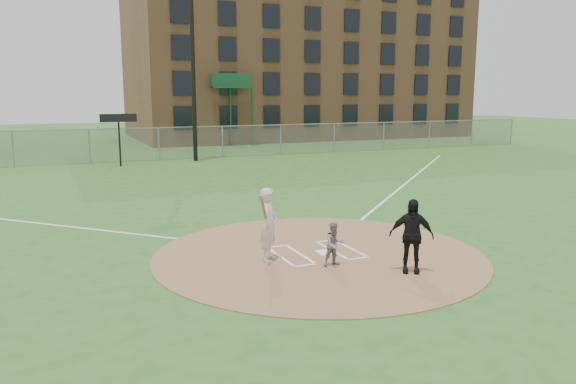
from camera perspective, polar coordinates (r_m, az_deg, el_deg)
name	(u,v)px	position (r m, az deg, el deg)	size (l,w,h in m)	color
ground	(319,255)	(14.41, 3.14, -6.38)	(140.00, 140.00, 0.00)	#2D5E20
dirt_circle	(319,254)	(14.41, 3.14, -6.34)	(8.40, 8.40, 0.02)	#987048
home_plate	(327,253)	(14.48, 3.98, -6.15)	(0.49, 0.49, 0.03)	white
foul_line_first	(407,182)	(26.52, 12.04, 1.00)	(0.10, 24.00, 0.01)	white
catcher	(334,244)	(13.34, 4.73, -5.31)	(0.51, 0.40, 1.05)	gray
umpire	(411,236)	(13.06, 12.41, -4.36)	(1.00, 0.42, 1.71)	black
batters_boxes	(316,252)	(14.53, 2.88, -6.13)	(2.08, 1.88, 0.01)	white
batter_at_plate	(269,224)	(13.64, -1.93, -3.30)	(0.86, 1.06, 1.79)	silver
outfield_fence	(159,144)	(35.06, -12.98, 4.78)	(56.08, 0.08, 2.03)	slate
brick_warehouse	(294,57)	(55.11, 0.64, 13.60)	(30.00, 17.17, 15.00)	#9D6743
light_pole	(193,49)	(34.46, -9.68, 14.12)	(1.20, 0.30, 12.22)	black
scoreboard_sign	(119,124)	(32.83, -16.83, 6.67)	(2.00, 0.10, 2.93)	black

